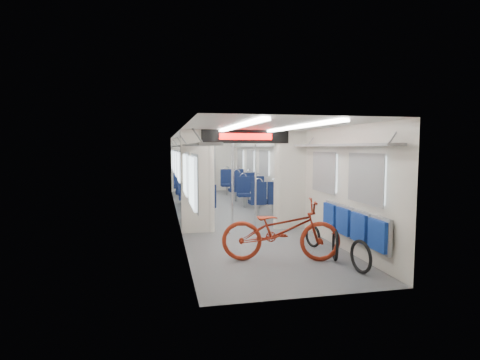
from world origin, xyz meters
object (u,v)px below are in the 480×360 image
at_px(seat_bay_far_right, 237,183).
at_px(bike_hoop_a, 361,258).
at_px(stanchion_near_left, 232,179).
at_px(seat_bay_far_left, 188,184).
at_px(stanchion_near_right, 256,179).
at_px(bike_hoop_b, 335,246).
at_px(seat_bay_near_left, 196,197).
at_px(stanchion_far_right, 234,171).
at_px(stanchion_far_left, 209,171).
at_px(bike_hoop_c, 313,237).
at_px(seat_bay_near_right, 258,194).
at_px(flip_bench, 352,224).
at_px(bicycle, 281,230).

bearing_deg(seat_bay_far_right, bike_hoop_a, -89.12).
bearing_deg(stanchion_near_left, seat_bay_far_right, 77.21).
distance_m(seat_bay_far_left, stanchion_near_right, 5.09).
distance_m(bike_hoop_b, seat_bay_far_right, 8.08).
bearing_deg(seat_bay_far_left, bike_hoop_a, -76.74).
distance_m(seat_bay_near_left, seat_bay_far_left, 3.13).
bearing_deg(bike_hoop_b, seat_bay_far_right, 90.31).
bearing_deg(bike_hoop_b, stanchion_far_right, 95.22).
bearing_deg(stanchion_far_left, bike_hoop_c, -76.25).
xyz_separation_m(seat_bay_near_right, seat_bay_far_left, (-1.87, 2.85, 0.04)).
xyz_separation_m(stanchion_near_right, stanchion_far_left, (-0.71, 3.30, 0.00)).
xyz_separation_m(seat_bay_near_left, stanchion_near_right, (1.27, -1.76, 0.63)).
bearing_deg(stanchion_far_right, bike_hoop_b, -84.78).
bearing_deg(bike_hoop_c, flip_bench, -61.09).
distance_m(bike_hoop_a, bike_hoop_b, 0.68).
bearing_deg(flip_bench, seat_bay_near_left, 116.59).
height_order(flip_bench, stanchion_far_right, stanchion_far_right).
bearing_deg(bike_hoop_c, seat_bay_near_left, 116.12).
height_order(seat_bay_near_right, seat_bay_far_right, seat_bay_far_right).
height_order(bike_hoop_a, seat_bay_far_left, seat_bay_far_left).
bearing_deg(stanchion_far_left, flip_bench, -74.24).
relative_size(bicycle, flip_bench, 0.93).
relative_size(bicycle, bike_hoop_a, 3.87).
bearing_deg(bicycle, stanchion_far_left, 17.55).
bearing_deg(seat_bay_near_left, stanchion_far_right, 46.58).
bearing_deg(seat_bay_far_left, bike_hoop_b, -76.27).
relative_size(bike_hoop_b, seat_bay_far_right, 0.24).
height_order(bike_hoop_a, bike_hoop_c, bike_hoop_a).
distance_m(flip_bench, seat_bay_far_left, 8.04).
distance_m(stanchion_near_right, stanchion_far_right, 3.19).
xyz_separation_m(bike_hoop_a, bike_hoop_c, (-0.13, 1.54, -0.04)).
height_order(bike_hoop_c, seat_bay_far_right, seat_bay_far_right).
bearing_deg(bike_hoop_a, bike_hoop_c, 94.68).
distance_m(seat_bay_far_right, stanchion_near_left, 5.26).
height_order(bike_hoop_b, seat_bay_near_right, seat_bay_near_right).
relative_size(seat_bay_far_right, stanchion_far_left, 0.97).
distance_m(bicycle, stanchion_near_left, 2.87).
height_order(flip_bench, bike_hoop_c, flip_bench).
bearing_deg(flip_bench, stanchion_far_left, 105.76).
xyz_separation_m(seat_bay_far_right, stanchion_far_left, (-1.31, -1.83, 0.59)).
relative_size(bike_hoop_a, bike_hoop_c, 1.17).
bearing_deg(bike_hoop_a, stanchion_far_left, 101.77).
distance_m(seat_bay_near_left, seat_bay_far_right, 3.85).
xyz_separation_m(seat_bay_near_left, stanchion_far_right, (1.35, 1.43, 0.63)).
distance_m(seat_bay_near_left, stanchion_far_left, 1.75).
bearing_deg(bike_hoop_c, seat_bay_far_left, 105.10).
bearing_deg(stanchion_far_right, stanchion_near_right, -91.44).
bearing_deg(stanchion_far_right, stanchion_far_left, 172.27).
relative_size(bike_hoop_c, seat_bay_far_left, 0.19).
relative_size(flip_bench, seat_bay_far_left, 0.93).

